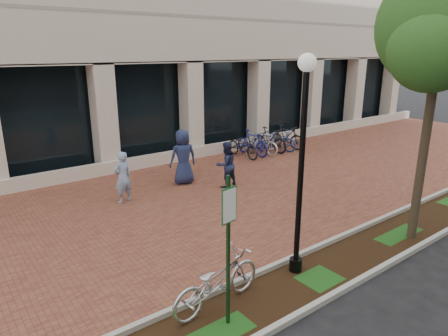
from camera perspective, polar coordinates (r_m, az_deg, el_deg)
ground at (r=13.49m, az=-0.33°, el=-3.80°), size 120.00×120.00×0.00m
brick_plaza at (r=13.49m, az=-0.33°, el=-3.78°), size 40.00×9.00×0.01m
planting_strip at (r=10.16m, az=18.17°, el=-11.82°), size 40.00×1.50×0.01m
curb_plaza_side at (r=10.52m, az=14.82°, el=-10.17°), size 40.00×0.12×0.12m
curb_street_side at (r=9.80m, az=21.86°, el=-12.96°), size 40.00×0.12×0.12m
parking_sign at (r=6.71m, az=0.67°, el=-9.58°), size 0.34×0.07×2.78m
lamppost at (r=8.22m, az=11.05°, el=1.58°), size 0.36×0.36×4.64m
street_tree at (r=10.67m, az=28.54°, el=16.39°), size 3.44×2.86×6.64m
locked_bicycle at (r=7.75m, az=-1.05°, el=-15.78°), size 2.15×0.94×1.09m
pedestrian_left at (r=12.94m, az=-14.26°, el=-1.31°), size 0.67×0.51×1.67m
pedestrian_mid at (r=13.98m, az=0.31°, el=0.48°), size 0.81×0.64×1.64m
pedestrian_right at (r=14.39m, az=-5.87°, el=1.60°), size 1.08×0.81×1.99m
bollard at (r=18.53m, az=11.13°, el=2.98°), size 0.12×0.12×0.86m
bike_rack_cluster at (r=18.88m, az=5.89°, el=3.82°), size 3.63×2.11×1.17m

